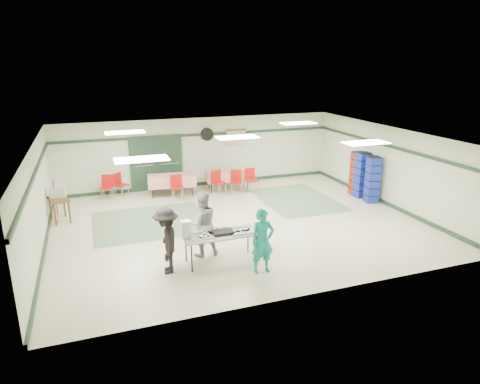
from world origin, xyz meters
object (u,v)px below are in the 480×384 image
object	(u,v)px
dining_table_a	(228,175)
crate_stack_blue_a	(362,175)
broom	(56,199)
chair_a	(236,179)
crate_stack_blue_b	(373,180)
chair_loose_a	(119,182)
volunteer_teal	(263,241)
printer_table	(59,202)
volunteer_grey	(202,224)
volunteer_dark	(166,240)
chair_c	(251,177)
dining_table_b	(172,180)
chair_loose_b	(107,185)
chair_d	(177,185)
crate_stack_red	(357,174)
chair_b	(218,180)
office_printer	(58,192)
serving_table	(221,235)

from	to	relation	value
dining_table_a	crate_stack_blue_a	world-z (taller)	crate_stack_blue_a
dining_table_a	broom	size ratio (longest dim) A/B	1.30
dining_table_a	chair_a	world-z (taller)	chair_a
crate_stack_blue_b	broom	bearing A→B (deg)	170.45
chair_loose_a	crate_stack_blue_a	size ratio (longest dim) A/B	0.53
volunteer_teal	crate_stack_blue_b	xyz separation A→B (m)	(5.64, 3.54, 0.04)
crate_stack_blue_b	printer_table	xyz separation A→B (m)	(-10.30, 1.68, -0.19)
volunteer_grey	chair_loose_a	xyz separation A→B (m)	(-1.59, 5.83, -0.31)
volunteer_dark	chair_c	world-z (taller)	volunteer_dark
dining_table_b	dining_table_a	bearing A→B (deg)	7.09
dining_table_a	dining_table_b	size ratio (longest dim) A/B	0.96
crate_stack_blue_b	volunteer_teal	bearing A→B (deg)	-147.90
volunteer_dark	chair_loose_b	bearing A→B (deg)	-163.37
printer_table	chair_loose_b	bearing A→B (deg)	34.94
chair_d	broom	size ratio (longest dim) A/B	0.66
dining_table_a	crate_stack_red	distance (m)	4.86
volunteer_grey	chair_c	xyz separation A→B (m)	(3.19, 4.81, -0.30)
chair_b	crate_stack_blue_b	xyz separation A→B (m)	(4.87, -2.64, 0.25)
chair_loose_a	chair_a	bearing A→B (deg)	-57.29
dining_table_a	chair_d	distance (m)	2.21
chair_b	office_printer	xyz separation A→B (m)	(-5.43, -0.81, 0.35)
dining_table_a	chair_d	world-z (taller)	chair_d
dining_table_b	chair_b	world-z (taller)	chair_b
serving_table	printer_table	size ratio (longest dim) A/B	2.08
dining_table_b	crate_stack_blue_b	bearing A→B (deg)	-19.23
volunteer_dark	printer_table	xyz separation A→B (m)	(-2.54, 4.47, -0.18)
dining_table_b	chair_c	distance (m)	2.99
crate_stack_blue_a	dining_table_b	bearing A→B (deg)	158.45
dining_table_a	chair_c	distance (m)	0.92
serving_table	chair_a	distance (m)	5.80
chair_d	volunteer_teal	bearing A→B (deg)	-81.78
dining_table_a	office_printer	xyz separation A→B (m)	(-6.02, -1.37, 0.35)
volunteer_teal	chair_d	bearing A→B (deg)	96.84
dining_table_a	office_printer	size ratio (longest dim) A/B	3.91
volunteer_grey	chair_d	distance (m)	4.83
volunteer_grey	crate_stack_red	distance (m)	7.41
chair_loose_b	crate_stack_blue_b	world-z (taller)	crate_stack_blue_b
chair_loose_b	crate_stack_blue_b	bearing A→B (deg)	-5.18
chair_d	crate_stack_red	size ratio (longest dim) A/B	0.54
chair_b	volunteer_grey	bearing A→B (deg)	-132.14
serving_table	crate_stack_blue_b	bearing A→B (deg)	22.91
chair_d	crate_stack_blue_b	world-z (taller)	crate_stack_blue_b
broom	chair_loose_b	bearing A→B (deg)	52.92
serving_table	crate_stack_blue_b	size ratio (longest dim) A/B	1.17
dining_table_b	chair_c	world-z (taller)	chair_c
dining_table_b	printer_table	bearing A→B (deg)	-151.17
chair_loose_b	printer_table	bearing A→B (deg)	-113.75
volunteer_dark	dining_table_a	xyz separation A→B (m)	(3.48, 5.99, -0.23)
volunteer_dark	chair_a	bearing A→B (deg)	153.88
serving_table	chair_b	bearing A→B (deg)	74.08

